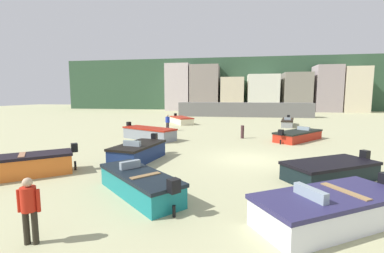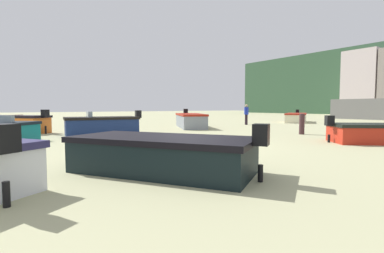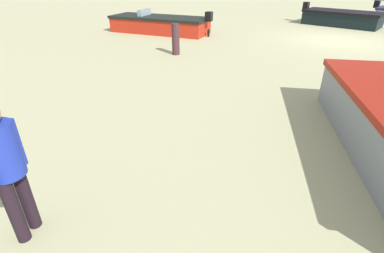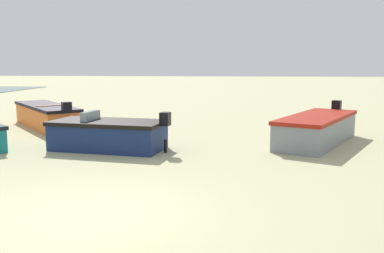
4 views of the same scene
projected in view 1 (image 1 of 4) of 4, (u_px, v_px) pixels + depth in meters
The scene contains 22 objects.
ground_plane at pixel (248, 159), 14.33m from camera, with size 160.00×160.00×0.00m, color tan.
headland_hill at pixel (239, 86), 78.21m from camera, with size 90.00×32.00×12.69m, color #304E35.
harbor_pier at pixel (244, 110), 43.47m from camera, with size 21.88×2.40×2.35m, color slate.
townhouse_far_left at pixel (179, 88), 62.13m from camera, with size 5.51×6.13×10.87m, color beige.
townhouse_left at pixel (205, 88), 61.37m from camera, with size 6.52×6.65×10.50m, color gray.
townhouse_centre_left at pixel (232, 94), 60.30m from camera, with size 5.14×6.26×7.61m, color beige.
townhouse_centre at pixel (262, 93), 59.09m from camera, with size 6.75×6.14×8.17m, color silver.
townhouse_centre_right at pixel (296, 92), 57.75m from camera, with size 5.84×5.89×8.48m, color gray.
townhouse_right at pixel (327, 89), 56.25m from camera, with size 5.20×5.07×9.93m, color #9F9091.
townhouse_far_right at pixel (352, 90), 56.32m from camera, with size 5.05×6.99×9.52m, color beige.
boat_white_0 at pixel (330, 209), 7.09m from camera, with size 4.58×3.72×1.17m.
boat_red_1 at pixel (298, 136), 20.39m from camera, with size 4.37×4.73×1.07m.
boat_orange_2 at pixel (5, 168), 10.95m from camera, with size 4.88×4.33×1.28m.
boat_black_3 at pixel (330, 171), 10.84m from camera, with size 4.25×3.53×1.09m.
boat_cream_4 at pixel (181, 120), 32.69m from camera, with size 3.82×4.75×1.16m.
boat_grey_5 at pixel (149, 133), 20.91m from camera, with size 4.89×3.53×1.27m.
boat_grey_6 at pixel (288, 122), 30.40m from camera, with size 2.29×5.29×1.09m.
boat_teal_7 at pixel (139, 183), 9.16m from camera, with size 3.92×3.71×1.14m.
boat_navy_8 at pixel (138, 152), 14.06m from camera, with size 2.25×3.89×1.23m.
mooring_post_near_water at pixel (242, 132), 21.39m from camera, with size 0.27×0.27×1.07m, color #41292C.
beach_walker_foreground at pixel (29, 205), 6.06m from camera, with size 0.54×0.40×1.62m.
beach_walker_distant at pixel (168, 121), 26.12m from camera, with size 0.52×0.45×1.62m.
Camera 1 is at (-0.74, -14.34, 3.50)m, focal length 24.30 mm.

